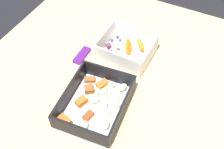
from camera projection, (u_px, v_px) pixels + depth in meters
The scene contains 4 objects.
table_surface at pixel (116, 78), 80.73cm from camera, with size 80.00×80.00×2.00cm, color tan.
pasta_container at pixel (96, 103), 71.87cm from camera, with size 20.90×17.07×5.42cm.
fruit_bowl at pixel (126, 50), 83.62cm from camera, with size 13.84×15.60×6.27cm.
candy_bar at pixel (82, 55), 84.49cm from camera, with size 7.00×2.40×1.20cm, color #51197A.
Camera 1 is at (-46.41, -22.14, 63.25)cm, focal length 44.60 mm.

